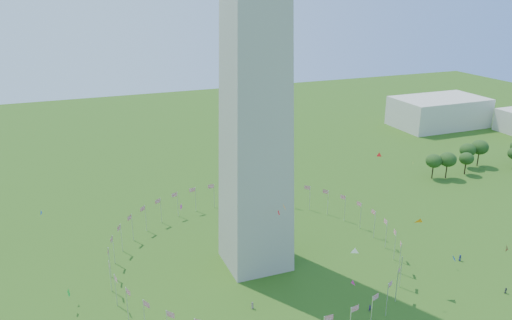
{
  "coord_description": "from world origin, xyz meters",
  "views": [
    {
      "loc": [
        -45.73,
        -66.86,
        74.75
      ],
      "look_at": [
        -5.67,
        35.0,
        36.55
      ],
      "focal_mm": 35.0,
      "sensor_mm": 36.0,
      "label": 1
    }
  ],
  "objects": [
    {
      "name": "flag_ring",
      "position": [
        -0.0,
        50.0,
        4.5
      ],
      "size": [
        80.24,
        80.24,
        9.0
      ],
      "color": "silver",
      "rests_on": "ground"
    },
    {
      "name": "gov_building_east_a",
      "position": [
        150.0,
        150.0,
        8.0
      ],
      "size": [
        50.0,
        30.0,
        16.0
      ],
      "primitive_type": "cube",
      "color": "beige",
      "rests_on": "ground"
    },
    {
      "name": "kites_aloft",
      "position": [
        17.66,
        22.47,
        18.28
      ],
      "size": [
        114.53,
        65.85,
        33.66
      ],
      "color": "white",
      "rests_on": "ground"
    },
    {
      "name": "tree_line_east",
      "position": [
        114.47,
        85.57,
        5.27
      ],
      "size": [
        53.78,
        15.97,
        11.55
      ],
      "color": "#2A541C",
      "rests_on": "ground"
    }
  ]
}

